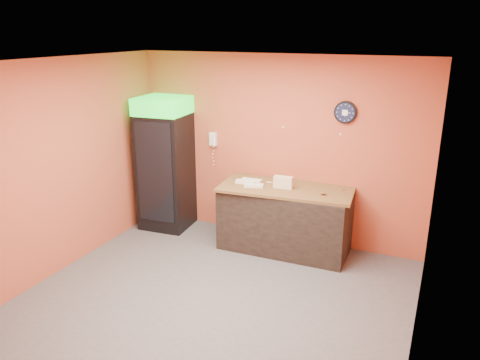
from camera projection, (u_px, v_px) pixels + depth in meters
The scene contains 15 objects.
floor at pixel (217, 296), 5.73m from camera, with size 4.50×4.50×0.00m, color #47474C.
back_wall at pixel (276, 149), 7.03m from camera, with size 4.50×0.02×2.80m, color #AD4A30.
left_wall at pixel (64, 166), 6.19m from camera, with size 0.02×4.00×2.80m, color #AD4A30.
right_wall at pixel (427, 221), 4.42m from camera, with size 0.02×4.00×2.80m, color #AD4A30.
ceiling at pixel (213, 62), 4.87m from camera, with size 4.50×4.00×0.02m, color white.
beverage_cooler at pixel (164, 165), 7.49m from camera, with size 0.80×0.81×2.13m.
prep_counter at pixel (285, 220), 6.85m from camera, with size 1.85×0.82×0.93m, color black.
wall_clock at pixel (345, 112), 6.42m from camera, with size 0.31×0.06×0.31m.
wall_phone at pixel (213, 139), 7.38m from camera, with size 0.12×0.10×0.21m.
butcher_paper at pixel (286, 189), 6.70m from camera, with size 1.90×0.85×0.04m, color brown.
sub_roll_stack at pixel (283, 182), 6.64m from camera, with size 0.28×0.11×0.17m.
wrapped_sandwich_left at pixel (245, 182), 6.86m from camera, with size 0.29×0.11×0.04m, color silver.
wrapped_sandwich_mid at pixel (254, 186), 6.71m from camera, with size 0.27×0.11×0.04m, color silver.
wrapped_sandwich_right at pixel (251, 181), 6.92m from camera, with size 0.30×0.12×0.04m, color silver.
kitchen_tool at pixel (276, 182), 6.83m from camera, with size 0.05×0.05×0.05m, color silver.
Camera 1 is at (2.32, -4.45, 3.13)m, focal length 35.00 mm.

